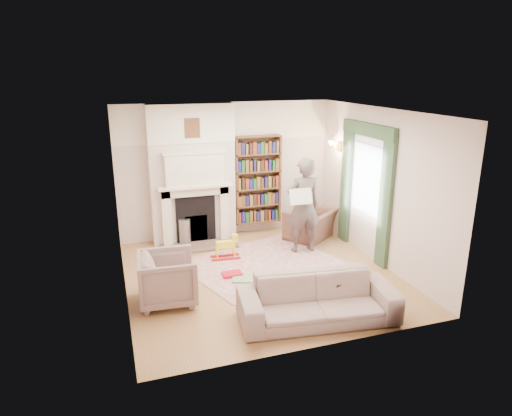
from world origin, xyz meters
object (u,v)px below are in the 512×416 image
object	(u,v)px
coffee_table	(350,289)
paraffin_heater	(185,232)
bookcase	(257,180)
armchair_reading	(310,224)
armchair_left	(168,279)
man_reading	(303,206)
sofa	(318,299)
rocking_horse	(225,247)

from	to	relation	value
coffee_table	paraffin_heater	size ratio (longest dim) A/B	1.27
bookcase	coffee_table	bearing A→B (deg)	-84.50
armchair_reading	paraffin_heater	distance (m)	2.61
bookcase	armchair_reading	size ratio (longest dim) A/B	1.92
armchair_left	man_reading	xyz separation A→B (m)	(2.77, 1.24, 0.54)
sofa	man_reading	distance (m)	2.64
bookcase	armchair_left	distance (m)	3.53
coffee_table	armchair_reading	bearing A→B (deg)	79.32
bookcase	rocking_horse	world-z (taller)	bookcase
rocking_horse	bookcase	bearing A→B (deg)	54.76
armchair_reading	man_reading	bearing A→B (deg)	16.97
man_reading	coffee_table	world-z (taller)	man_reading
coffee_table	rocking_horse	distance (m)	2.62
man_reading	rocking_horse	world-z (taller)	man_reading
man_reading	rocking_horse	bearing A→B (deg)	-1.88
coffee_table	armchair_left	bearing A→B (deg)	162.82
man_reading	paraffin_heater	world-z (taller)	man_reading
man_reading	paraffin_heater	bearing A→B (deg)	-24.99
armchair_reading	armchair_left	xyz separation A→B (m)	(-3.22, -1.84, 0.08)
bookcase	man_reading	size ratio (longest dim) A/B	0.99
coffee_table	rocking_horse	xyz separation A→B (m)	(-1.38, 2.23, 0.01)
armchair_reading	coffee_table	bearing A→B (deg)	41.51
bookcase	coffee_table	world-z (taller)	bookcase
bookcase	armchair_reading	distance (m)	1.46
man_reading	paraffin_heater	size ratio (longest dim) A/B	3.39
armchair_reading	sofa	xyz separation A→B (m)	(-1.29, -3.03, 0.01)
bookcase	armchair_left	bearing A→B (deg)	-131.70
armchair_reading	coffee_table	distance (m)	2.80
armchair_left	paraffin_heater	distance (m)	2.39
coffee_table	rocking_horse	world-z (taller)	rocking_horse
armchair_reading	armchair_left	size ratio (longest dim) A/B	1.12
coffee_table	bookcase	bearing A→B (deg)	97.15
bookcase	rocking_horse	size ratio (longest dim) A/B	3.40
bookcase	coffee_table	distance (m)	3.61
rocking_horse	paraffin_heater	bearing A→B (deg)	126.52
bookcase	paraffin_heater	world-z (taller)	bookcase
armchair_left	man_reading	size ratio (longest dim) A/B	0.46
armchair_left	coffee_table	world-z (taller)	armchair_left
man_reading	armchair_reading	bearing A→B (deg)	-125.29
sofa	man_reading	bearing A→B (deg)	78.48
armchair_reading	paraffin_heater	world-z (taller)	armchair_reading
rocking_horse	armchair_reading	bearing A→B (deg)	19.38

